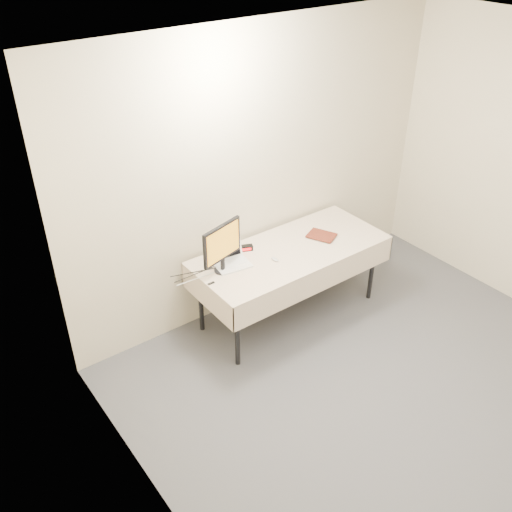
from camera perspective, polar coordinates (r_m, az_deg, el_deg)
ground at (r=4.76m, az=19.84°, el=-17.66°), size 5.00×5.00×0.00m
back_wall at (r=5.29m, az=0.57°, el=8.41°), size 4.00×0.10×2.70m
table at (r=5.30m, az=3.49°, el=0.10°), size 1.86×0.81×0.74m
laptop at (r=5.04m, az=-2.64°, el=-0.20°), size 0.34×0.31×0.21m
monitor at (r=4.83m, az=-3.42°, el=1.14°), size 0.43×0.19×0.45m
book at (r=5.35m, az=6.26°, el=2.64°), size 0.18×0.10×0.26m
alarm_clock at (r=5.23m, az=-0.99°, el=0.82°), size 0.13×0.10×0.05m
clicker at (r=5.10m, az=1.91°, el=-0.34°), size 0.05×0.09×0.02m
paper_form at (r=5.49m, az=6.59°, el=1.95°), size 0.13×0.26×0.00m
usb_dongle at (r=4.81m, az=-4.51°, el=-2.74°), size 0.06×0.02×0.01m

